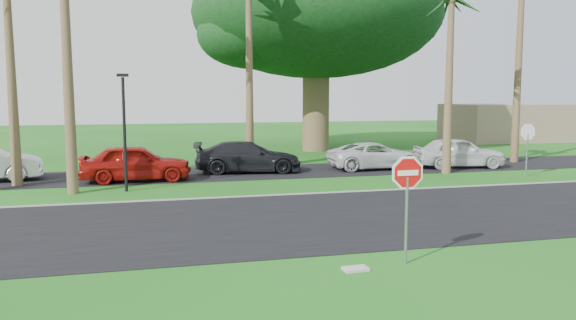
# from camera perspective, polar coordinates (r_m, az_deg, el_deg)

# --- Properties ---
(ground) EXTENTS (120.00, 120.00, 0.00)m
(ground) POSITION_cam_1_polar(r_m,az_deg,el_deg) (15.81, 5.37, -7.43)
(ground) COLOR #174F13
(ground) RESTS_ON ground
(road) EXTENTS (120.00, 8.00, 0.02)m
(road) POSITION_cam_1_polar(r_m,az_deg,el_deg) (17.65, 3.18, -5.87)
(road) COLOR black
(road) RESTS_ON ground
(parking_strip) EXTENTS (120.00, 5.00, 0.02)m
(parking_strip) POSITION_cam_1_polar(r_m,az_deg,el_deg) (27.70, -3.32, -1.25)
(parking_strip) COLOR black
(parking_strip) RESTS_ON ground
(curb) EXTENTS (120.00, 0.12, 0.06)m
(curb) POSITION_cam_1_polar(r_m,az_deg,el_deg) (21.47, -0.05, -3.53)
(curb) COLOR gray
(curb) RESTS_ON ground
(stop_sign_near) EXTENTS (1.05, 0.07, 2.62)m
(stop_sign_near) POSITION_cam_1_polar(r_m,az_deg,el_deg) (12.93, 12.01, -2.71)
(stop_sign_near) COLOR gray
(stop_sign_near) RESTS_ON ground
(stop_sign_far) EXTENTS (1.05, 0.07, 2.62)m
(stop_sign_far) POSITION_cam_1_polar(r_m,az_deg,el_deg) (28.33, 23.16, 1.98)
(stop_sign_far) COLOR gray
(stop_sign_far) RESTS_ON ground
(palm_right_near) EXTENTS (5.00, 5.00, 9.50)m
(palm_right_near) POSITION_cam_1_polar(r_m,az_deg,el_deg) (28.57, 16.29, 15.20)
(palm_right_near) COLOR brown
(palm_right_near) RESTS_ON ground
(canopy_tree) EXTENTS (16.50, 16.50, 13.12)m
(canopy_tree) POSITION_cam_1_polar(r_m,az_deg,el_deg) (38.44, 2.90, 14.35)
(canopy_tree) COLOR brown
(canopy_tree) RESTS_ON ground
(streetlight_right) EXTENTS (0.45, 0.25, 4.64)m
(streetlight_right) POSITION_cam_1_polar(r_m,az_deg,el_deg) (22.98, -16.30, 3.46)
(streetlight_right) COLOR black
(streetlight_right) RESTS_ON ground
(building_far) EXTENTS (10.00, 6.00, 3.00)m
(building_far) POSITION_cam_1_polar(r_m,az_deg,el_deg) (49.91, 21.61, 3.57)
(building_far) COLOR gray
(building_far) RESTS_ON ground
(car_red) EXTENTS (4.80, 1.95, 1.63)m
(car_red) POSITION_cam_1_polar(r_m,az_deg,el_deg) (25.67, -15.21, -0.30)
(car_red) COLOR #99100C
(car_red) RESTS_ON ground
(car_dark) EXTENTS (5.45, 2.78, 1.52)m
(car_dark) POSITION_cam_1_polar(r_m,az_deg,el_deg) (27.62, -4.09, 0.28)
(car_dark) COLOR black
(car_dark) RESTS_ON ground
(car_minivan) EXTENTS (4.88, 2.29, 1.35)m
(car_minivan) POSITION_cam_1_polar(r_m,az_deg,el_deg) (29.19, 8.85, 0.40)
(car_minivan) COLOR silver
(car_minivan) RESTS_ON ground
(car_pickup) EXTENTS (4.90, 2.58, 1.59)m
(car_pickup) POSITION_cam_1_polar(r_m,az_deg,el_deg) (30.67, 16.95, 0.72)
(car_pickup) COLOR silver
(car_pickup) RESTS_ON ground
(utility_slab) EXTENTS (0.57, 0.38, 0.06)m
(utility_slab) POSITION_cam_1_polar(r_m,az_deg,el_deg) (12.67, 6.88, -10.92)
(utility_slab) COLOR #AAAAA1
(utility_slab) RESTS_ON ground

